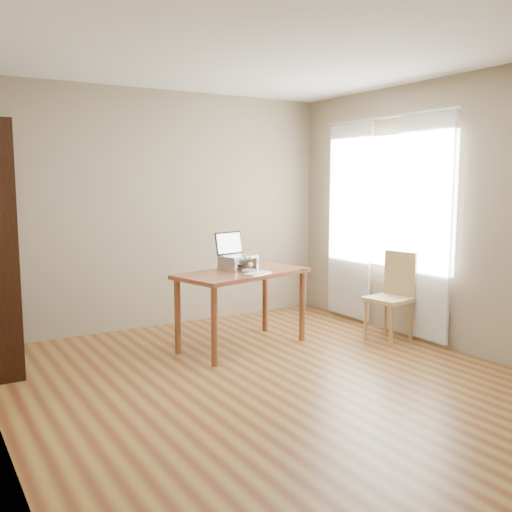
# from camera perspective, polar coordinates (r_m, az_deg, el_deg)

# --- Properties ---
(room) EXTENTS (4.04, 4.54, 2.64)m
(room) POSITION_cam_1_polar(r_m,az_deg,el_deg) (4.45, 2.08, 3.48)
(room) COLOR #592C17
(room) RESTS_ON ground
(curtains) EXTENTS (0.03, 1.90, 2.25)m
(curtains) POSITION_cam_1_polar(r_m,az_deg,el_deg) (6.26, 12.63, 3.24)
(curtains) COLOR white
(curtains) RESTS_ON ground
(desk) EXTENTS (1.41, 0.93, 0.75)m
(desk) POSITION_cam_1_polar(r_m,az_deg,el_deg) (5.52, -1.37, -2.64)
(desk) COLOR brown
(desk) RESTS_ON ground
(laptop_stand) EXTENTS (0.32, 0.25, 0.13)m
(laptop_stand) POSITION_cam_1_polar(r_m,az_deg,el_deg) (5.56, -1.79, -0.58)
(laptop_stand) COLOR silver
(laptop_stand) RESTS_ON desk
(laptop) EXTENTS (0.38, 0.35, 0.24)m
(laptop) POSITION_cam_1_polar(r_m,az_deg,el_deg) (5.60, -2.09, 0.59)
(laptop) COLOR silver
(laptop) RESTS_ON laptop_stand
(keyboard) EXTENTS (0.32, 0.23, 0.02)m
(keyboard) POSITION_cam_1_polar(r_m,az_deg,el_deg) (5.33, 0.09, -1.73)
(keyboard) COLOR silver
(keyboard) RESTS_ON desk
(coaster) EXTENTS (0.09, 0.09, 0.01)m
(coaster) POSITION_cam_1_polar(r_m,az_deg,el_deg) (5.65, 4.88, -1.29)
(coaster) COLOR #4F371B
(coaster) RESTS_ON desk
(cat) EXTENTS (0.25, 0.49, 0.16)m
(cat) POSITION_cam_1_polar(r_m,az_deg,el_deg) (5.58, -2.11, -0.71)
(cat) COLOR #4D463C
(cat) RESTS_ON desk
(chair) EXTENTS (0.45, 0.45, 0.90)m
(chair) POSITION_cam_1_polar(r_m,az_deg,el_deg) (5.99, 13.62, -3.61)
(chair) COLOR #A08356
(chair) RESTS_ON ground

